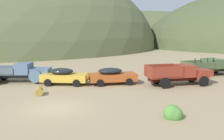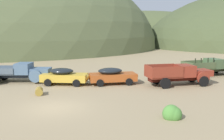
# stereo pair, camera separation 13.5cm
# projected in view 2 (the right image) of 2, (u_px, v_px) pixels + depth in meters

# --- Properties ---
(ground_plane) EXTENTS (300.00, 300.00, 0.00)m
(ground_plane) POSITION_uv_depth(u_px,v_px,m) (54.00, 108.00, 16.71)
(ground_plane) COLOR #998460
(hill_center) EXTENTS (81.58, 52.71, 24.87)m
(hill_center) POSITION_uv_depth(u_px,v_px,m) (146.00, 42.00, 102.88)
(hill_center) COLOR #4C5633
(hill_center) RESTS_ON ground
(truck_chalk_blue) EXTENTS (6.41, 2.80, 1.89)m
(truck_chalk_blue) POSITION_uv_depth(u_px,v_px,m) (23.00, 72.00, 24.84)
(truck_chalk_blue) COLOR #262D39
(truck_chalk_blue) RESTS_ON ground
(car_faded_yellow) EXTENTS (4.73, 2.52, 1.57)m
(car_faded_yellow) POSITION_uv_depth(u_px,v_px,m) (66.00, 76.00, 23.66)
(car_faded_yellow) COLOR gold
(car_faded_yellow) RESTS_ON ground
(car_oxide_orange) EXTENTS (4.75, 2.26, 1.57)m
(car_oxide_orange) POSITION_uv_depth(u_px,v_px,m) (114.00, 76.00, 23.89)
(car_oxide_orange) COLOR #A34C1E
(car_oxide_orange) RESTS_ON ground
(truck_rust_red) EXTENTS (6.33, 2.83, 1.91)m
(truck_rust_red) POSITION_uv_depth(u_px,v_px,m) (183.00, 74.00, 23.46)
(truck_rust_red) COLOR #42140D
(truck_rust_red) RESTS_ON ground
(truck_weathered_green) EXTENTS (6.37, 3.51, 2.16)m
(truck_weathered_green) POSITION_uv_depth(u_px,v_px,m) (213.00, 67.00, 28.41)
(truck_weathered_green) COLOR #232B1B
(truck_weathered_green) RESTS_ON ground
(oil_drum_spare) EXTENTS (0.71, 0.98, 0.59)m
(oil_drum_spare) POSITION_uv_depth(u_px,v_px,m) (39.00, 91.00, 20.00)
(oil_drum_spare) COLOR olive
(oil_drum_spare) RESTS_ON ground
(bush_front_right) EXTENTS (1.12, 0.97, 1.06)m
(bush_front_right) POSITION_uv_depth(u_px,v_px,m) (172.00, 114.00, 14.66)
(bush_front_right) COLOR #4C8438
(bush_front_right) RESTS_ON ground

